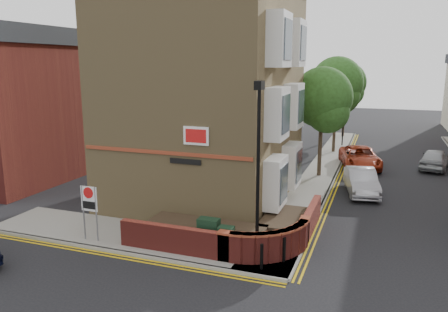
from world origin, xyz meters
TOP-DOWN VIEW (x-y plane):
  - ground at (0.00, 0.00)m, footprint 120.00×120.00m
  - pavement_corner at (-3.50, 1.50)m, footprint 13.00×3.00m
  - pavement_main at (2.00, 16.00)m, footprint 2.00×32.00m
  - kerb_side at (-3.50, 0.00)m, footprint 13.00×0.15m
  - kerb_main_near at (3.00, 16.00)m, footprint 0.15×32.00m
  - yellow_lines_side at (-3.50, -0.25)m, footprint 13.00×0.28m
  - yellow_lines_main at (3.25, 16.00)m, footprint 0.28×32.00m
  - corner_building at (-2.84, 8.00)m, footprint 8.95×10.40m
  - garden_wall at (0.00, 2.50)m, footprint 6.80×6.00m
  - lamppost at (1.60, 1.20)m, footprint 0.25×0.50m
  - utility_cabinet_large at (-0.30, 1.30)m, footprint 0.80×0.45m
  - utility_cabinet_small at (0.50, 1.00)m, footprint 0.55×0.40m
  - bollard_near at (2.00, 0.40)m, footprint 0.11×0.11m
  - bollard_far at (2.60, 1.20)m, footprint 0.11×0.11m
  - zone_sign at (-5.00, 0.50)m, footprint 0.72×0.07m
  - side_building at (-15.00, 8.00)m, footprint 6.40×10.40m
  - tree_near at (2.00, 14.05)m, footprint 3.64×3.65m
  - tree_mid at (2.00, 22.05)m, footprint 4.03×4.03m
  - tree_far at (2.00, 30.05)m, footprint 3.81×3.81m
  - traffic_light_assembly at (2.40, 25.00)m, footprint 0.20×0.16m
  - silver_car_near at (4.67, 11.16)m, footprint 2.26×4.38m
  - red_car_main at (4.24, 17.55)m, footprint 3.37×5.48m
  - silver_car_far at (9.00, 18.78)m, footprint 2.40×4.31m

SIDE VIEW (x-z plane):
  - ground at x=0.00m, z-range 0.00..0.00m
  - garden_wall at x=0.00m, z-range -0.60..0.60m
  - yellow_lines_side at x=-3.50m, z-range 0.00..0.01m
  - yellow_lines_main at x=3.25m, z-range 0.00..0.01m
  - pavement_corner at x=-3.50m, z-range 0.00..0.12m
  - pavement_main at x=2.00m, z-range 0.00..0.12m
  - kerb_side at x=-3.50m, z-range 0.00..0.12m
  - kerb_main_near at x=3.00m, z-range 0.00..0.12m
  - bollard_near at x=2.00m, z-range 0.12..1.02m
  - bollard_far at x=2.60m, z-range 0.12..1.02m
  - utility_cabinet_small at x=0.50m, z-range 0.12..1.22m
  - silver_car_near at x=4.67m, z-range 0.00..1.38m
  - silver_car_far at x=9.00m, z-range 0.00..1.39m
  - red_car_main at x=4.24m, z-range 0.00..1.42m
  - utility_cabinet_large at x=-0.30m, z-range 0.12..1.32m
  - zone_sign at x=-5.00m, z-range 0.54..2.74m
  - traffic_light_assembly at x=2.40m, z-range 0.68..4.88m
  - lamppost at x=1.60m, z-range 0.19..6.49m
  - side_building at x=-15.00m, z-range 0.05..9.05m
  - tree_near at x=2.00m, z-range 1.35..8.05m
  - tree_far at x=2.00m, z-range 1.41..8.42m
  - tree_mid at x=2.00m, z-range 1.49..8.91m
  - corner_building at x=-2.84m, z-range -0.57..13.03m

